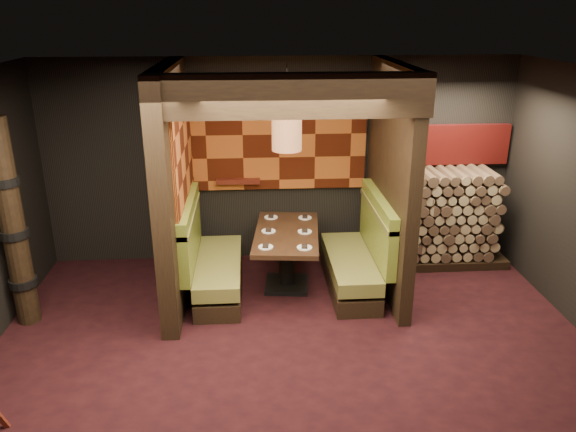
% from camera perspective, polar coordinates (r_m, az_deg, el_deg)
% --- Properties ---
extents(floor, '(6.50, 5.50, 0.02)m').
position_cam_1_polar(floor, '(5.96, 0.90, -14.98)').
color(floor, black).
rests_on(floor, ground).
extents(ceiling, '(6.50, 5.50, 0.02)m').
position_cam_1_polar(ceiling, '(4.89, 1.09, 13.59)').
color(ceiling, black).
rests_on(ceiling, ground).
extents(wall_back, '(6.50, 0.02, 2.85)m').
position_cam_1_polar(wall_back, '(7.87, -0.74, 5.59)').
color(wall_back, black).
rests_on(wall_back, ground).
extents(partition_left, '(0.20, 2.20, 2.85)m').
position_cam_1_polar(partition_left, '(6.85, -11.55, 2.90)').
color(partition_left, black).
rests_on(partition_left, floor).
extents(partition_right, '(0.15, 2.10, 2.85)m').
position_cam_1_polar(partition_right, '(7.05, 10.38, 3.49)').
color(partition_right, black).
rests_on(partition_right, floor).
extents(header_beam, '(2.85, 0.18, 0.44)m').
position_cam_1_polar(header_beam, '(5.61, 0.18, 12.11)').
color(header_beam, black).
rests_on(header_beam, partition_left).
extents(tapa_back_panel, '(2.40, 0.06, 1.55)m').
position_cam_1_polar(tapa_back_panel, '(7.73, -0.92, 8.33)').
color(tapa_back_panel, '#AC521E').
rests_on(tapa_back_panel, wall_back).
extents(tapa_side_panel, '(0.04, 1.85, 1.45)m').
position_cam_1_polar(tapa_side_panel, '(6.89, -10.63, 6.74)').
color(tapa_side_panel, '#AC521E').
rests_on(tapa_side_panel, partition_left).
extents(lacquer_shelf, '(0.60, 0.12, 0.07)m').
position_cam_1_polar(lacquer_shelf, '(7.82, -5.09, 3.55)').
color(lacquer_shelf, '#501A11').
rests_on(lacquer_shelf, wall_back).
extents(booth_bench_left, '(0.68, 1.60, 1.14)m').
position_cam_1_polar(booth_bench_left, '(7.18, -7.90, -4.82)').
color(booth_bench_left, black).
rests_on(booth_bench_left, floor).
extents(booth_bench_right, '(0.68, 1.60, 1.14)m').
position_cam_1_polar(booth_bench_right, '(7.29, 7.15, -4.39)').
color(booth_bench_right, black).
rests_on(booth_bench_right, floor).
extents(dining_table, '(0.94, 1.54, 0.77)m').
position_cam_1_polar(dining_table, '(7.20, -0.14, -3.36)').
color(dining_table, black).
rests_on(dining_table, floor).
extents(place_settings, '(0.74, 1.23, 0.03)m').
position_cam_1_polar(place_settings, '(7.10, -0.14, -1.54)').
color(place_settings, white).
rests_on(place_settings, dining_table).
extents(pendant_lamp, '(0.36, 0.36, 1.01)m').
position_cam_1_polar(pendant_lamp, '(6.68, -0.12, 8.58)').
color(pendant_lamp, brown).
rests_on(pendant_lamp, ceiling).
extents(totem_column, '(0.31, 0.31, 2.40)m').
position_cam_1_polar(totem_column, '(6.87, -26.16, -0.92)').
color(totem_column, black).
rests_on(totem_column, floor).
extents(firewood_stack, '(1.73, 0.70, 1.36)m').
position_cam_1_polar(firewood_stack, '(8.16, 15.68, -0.12)').
color(firewood_stack, black).
rests_on(firewood_stack, floor).
extents(mosaic_header, '(1.83, 0.10, 0.56)m').
position_cam_1_polar(mosaic_header, '(8.19, 15.58, 7.00)').
color(mosaic_header, maroon).
rests_on(mosaic_header, wall_back).
extents(bay_front_post, '(0.08, 0.08, 2.85)m').
position_cam_1_polar(bay_front_post, '(7.32, 10.58, 4.09)').
color(bay_front_post, black).
rests_on(bay_front_post, floor).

